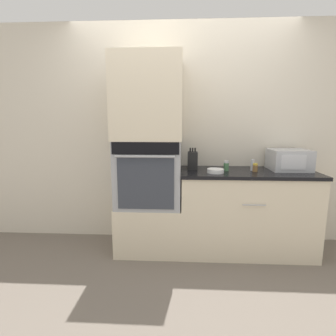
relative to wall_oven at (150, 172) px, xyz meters
The scene contains 12 objects.
ground_plane 0.98m from the wall_oven, 40.36° to the right, with size 12.00×12.00×0.00m, color #6B6056.
wall_back 0.62m from the wall_oven, 43.71° to the left, with size 8.00×0.05×2.50m.
oven_cabinet_base 0.61m from the wall_oven, 90.00° to the left, with size 0.70×0.60×0.52m.
wall_oven is the anchor object (origin of this frame).
oven_cabinet_upper 0.77m from the wall_oven, 90.00° to the left, with size 0.70×0.60×0.84m.
counter_unit 1.12m from the wall_oven, ahead, with size 1.41×0.63×0.89m.
microwave 1.50m from the wall_oven, ahead, with size 0.39×0.36×0.22m.
knife_block 0.49m from the wall_oven, ahead, with size 0.10×0.13×0.23m.
bowl 0.70m from the wall_oven, ahead, with size 0.17×0.17×0.04m.
condiment_jar_near 1.11m from the wall_oven, ahead, with size 0.05×0.05×0.09m.
condiment_jar_mid 0.82m from the wall_oven, ahead, with size 0.05×0.05×0.11m.
condiment_jar_far 1.10m from the wall_oven, ahead, with size 0.04×0.04×0.12m.
Camera 1 is at (-0.00, -2.46, 1.40)m, focal length 28.00 mm.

